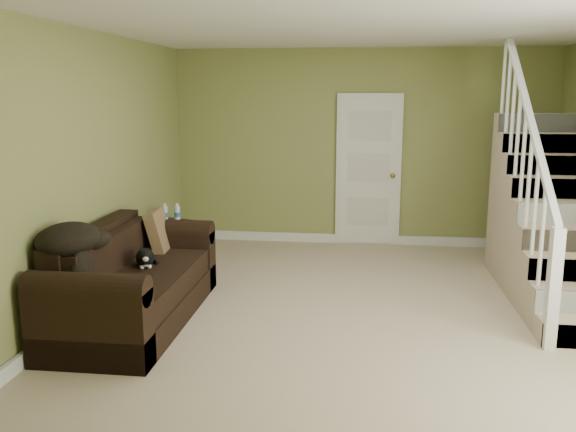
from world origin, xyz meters
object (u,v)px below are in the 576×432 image
(cat, at_px, (144,258))
(banana, at_px, (142,283))
(side_table, at_px, (174,244))
(sofa, at_px, (131,285))

(cat, height_order, banana, cat)
(side_table, bearing_deg, banana, -79.08)
(banana, bearing_deg, cat, 62.78)
(side_table, height_order, banana, side_table)
(sofa, distance_m, side_table, 1.71)
(cat, bearing_deg, banana, -93.26)
(side_table, relative_size, banana, 4.17)
(side_table, xyz_separation_m, banana, (0.41, -2.10, 0.21))
(sofa, bearing_deg, side_table, 94.90)
(sofa, xyz_separation_m, cat, (0.08, 0.15, 0.22))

